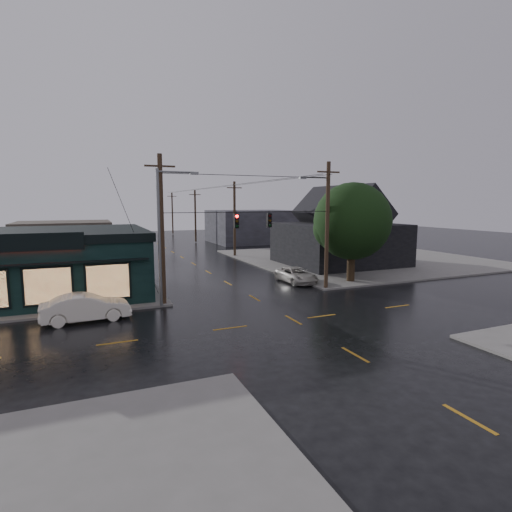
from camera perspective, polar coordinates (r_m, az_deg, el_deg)
name	(u,v)px	position (r m, az deg, el deg)	size (l,w,h in m)	color
ground_plane	(293,320)	(24.32, 5.33, -9.07)	(160.00, 160.00, 0.00)	black
sidewalk_ne	(358,258)	(51.52, 14.38, -0.30)	(28.00, 28.00, 0.15)	#62615C
pizza_shop	(32,263)	(33.92, -29.39, -0.84)	(16.30, 12.34, 4.90)	black
ne_building	(340,225)	(45.75, 11.85, 4.34)	(12.60, 11.60, 8.75)	black
corner_tree	(352,221)	(35.58, 13.59, 4.83)	(6.69, 6.69, 8.58)	black
utility_pole_nw	(164,305)	(28.23, -12.98, -6.87)	(2.00, 0.32, 10.15)	#342117
utility_pole_ne	(326,289)	(32.97, 9.93, -4.70)	(2.00, 0.32, 10.15)	#342117
utility_pole_far_a	(235,257)	(52.04, -3.04, -0.08)	(2.00, 0.32, 9.65)	#342117
utility_pole_far_b	(196,243)	(71.04, -8.59, 1.92)	(2.00, 0.32, 9.15)	#342117
utility_pole_far_c	(173,234)	(90.47, -11.78, 3.06)	(2.00, 0.32, 9.15)	#342117
span_signal_assembly	(253,220)	(29.24, -0.45, 5.13)	(13.00, 0.48, 1.23)	black
streetlight_nw	(162,308)	(27.52, -13.34, -7.27)	(5.40, 0.30, 9.15)	slate
streetlight_ne	(326,287)	(33.81, 9.99, -4.39)	(5.40, 0.30, 9.15)	slate
bg_building_west	(64,238)	(60.72, -25.72, 2.37)	(12.00, 10.00, 4.40)	#312A24
bg_building_east	(252,226)	(70.99, -0.55, 4.27)	(14.00, 12.00, 5.60)	#27262C
sedan_cream	(86,308)	(25.81, -23.12, -6.79)	(1.74, 4.99, 1.65)	white
suv_silver	(296,275)	(35.22, 5.76, -2.73)	(2.21, 4.79, 1.33)	#AFABA2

